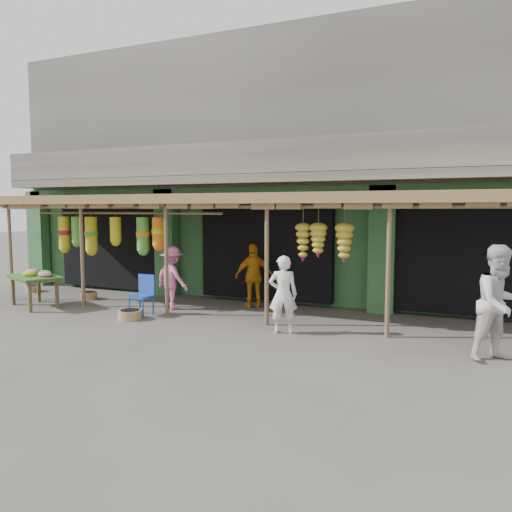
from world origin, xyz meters
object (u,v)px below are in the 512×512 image
at_px(person_right, 500,303).
at_px(person_vendor, 254,276).
at_px(blue_chair, 143,293).
at_px(flower_table, 35,277).
at_px(person_front, 283,294).
at_px(person_shopper, 172,278).

height_order(person_right, person_vendor, person_right).
distance_m(blue_chair, person_right, 7.42).
relative_size(flower_table, person_front, 1.14).
bearing_deg(flower_table, person_shopper, 43.31).
xyz_separation_m(flower_table, person_vendor, (5.07, 2.09, 0.06)).
height_order(person_front, person_right, person_right).
distance_m(flower_table, person_shopper, 3.48).
relative_size(blue_chair, person_shopper, 0.60).
distance_m(blue_chair, person_front, 3.57).
bearing_deg(person_right, person_vendor, 117.04).
relative_size(flower_table, blue_chair, 1.90).
bearing_deg(flower_table, person_vendor, 46.37).
bearing_deg(person_front, flower_table, -20.31).
relative_size(person_right, person_vendor, 1.18).
distance_m(person_right, person_vendor, 5.89).
xyz_separation_m(person_vendor, person_shopper, (-1.79, -0.94, -0.03)).
relative_size(blue_chair, person_front, 0.60).
bearing_deg(blue_chair, person_right, -3.20).
bearing_deg(person_right, person_shopper, 129.49).
bearing_deg(person_front, blue_chair, -24.84).
relative_size(person_vendor, person_shopper, 1.04).
bearing_deg(person_shopper, person_right, -175.15).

